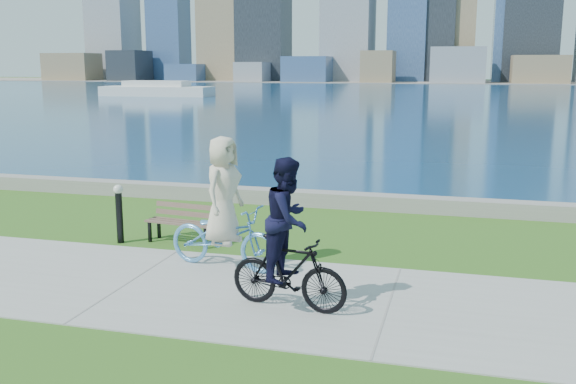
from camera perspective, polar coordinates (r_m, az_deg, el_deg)
name	(u,v)px	position (r m, az deg, el deg)	size (l,w,h in m)	color
ground	(388,307)	(9.21, 8.89, -10.10)	(320.00, 320.00, 0.00)	#2B5716
concrete_path	(388,307)	(9.21, 8.89, -10.04)	(80.00, 3.50, 0.02)	gray
seawall	(419,204)	(15.11, 11.57, -1.08)	(90.00, 0.50, 0.35)	gray
bay_water	(456,94)	(80.62, 14.74, 8.44)	(320.00, 131.00, 0.01)	navy
far_shore	(460,82)	(138.59, 15.06, 9.44)	(320.00, 30.00, 0.12)	gray
ferry_near	(157,90)	(73.30, -11.60, 8.89)	(12.49, 3.57, 1.70)	silver
park_bench	(183,220)	(12.37, -9.29, -2.44)	(1.44, 0.65, 0.72)	black
bollard_lamp	(119,210)	(12.54, -14.78, -1.53)	(0.18, 0.18, 1.13)	black
cyclist_woman	(224,220)	(10.58, -5.73, -2.48)	(1.05, 2.12, 2.19)	#5AA0DC
cyclist_man	(288,246)	(8.74, 0.03, -4.84)	(0.75, 1.76, 2.11)	black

